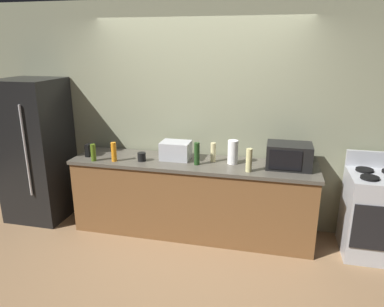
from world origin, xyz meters
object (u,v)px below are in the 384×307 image
Objects in this scene: stove_range at (374,214)px; bottle_vinegar at (249,160)px; mug_black at (142,157)px; cordless_phone at (89,150)px; bottle_olive_oil at (93,153)px; bottle_wine at (197,154)px; bottle_hand_soap at (213,152)px; bottle_dish_soap at (114,152)px; toaster_oven at (176,150)px; microwave at (289,156)px; paper_towel_roll at (233,152)px; refrigerator at (36,150)px.

stove_range is 4.26× the size of bottle_vinegar.
stove_range reaches higher than mug_black.
bottle_olive_oil is at bearing -47.45° from cordless_phone.
bottle_wine is at bearing 170.32° from bottle_vinegar.
stove_range is at bearing 2.43° from bottle_wine.
bottle_hand_soap is 1.13× the size of bottle_olive_oil.
stove_range is 7.20× the size of cordless_phone.
mug_black is at bearing -3.30° from cordless_phone.
bottle_wine is 1.21m from bottle_olive_oil.
bottle_dish_soap is 1.00× the size of bottle_hand_soap.
bottle_vinegar is 2.52× the size of mug_black.
bottle_hand_soap is at bearing 0.20° from toaster_oven.
toaster_oven is 0.72m from bottle_dish_soap.
cordless_phone is (-2.34, -0.12, -0.06)m from microwave.
stove_range is 10.72× the size of mug_black.
toaster_oven is 0.90m from bottle_vinegar.
microwave is at bearing 7.41° from bottle_wine.
bottle_dish_soap is at bearing -16.94° from cordless_phone.
bottle_dish_soap is at bearing -165.39° from mug_black.
paper_towel_roll is 1.73m from cordless_phone.
cordless_phone is 1.49× the size of mug_black.
paper_towel_roll reaches higher than stove_range.
cordless_phone is at bearing -177.09° from microwave.
bottle_wine is (-1.92, -0.08, 0.57)m from stove_range.
refrigerator is at bearing -178.45° from bottle_hand_soap.
bottle_hand_soap is at bearing 11.45° from mug_black.
mug_black is at bearing 176.33° from bottle_vinegar.
bottle_dish_soap is at bearing -174.00° from bottle_wine.
toaster_oven is 1.52× the size of bottle_dish_soap.
cordless_phone is (0.79, -0.07, 0.07)m from refrigerator.
paper_towel_roll is 0.41m from bottle_wine.
cordless_phone is (-1.05, -0.13, -0.03)m from toaster_oven.
mug_black is at bearing -178.18° from bottle_wine.
paper_towel_roll reaches higher than bottle_dish_soap.
refrigerator is 8.02× the size of bottle_hand_soap.
bottle_hand_soap is at bearing 1.55° from refrigerator.
stove_range is 1.46m from bottle_vinegar.
bottle_olive_oil is 1.97× the size of mug_black.
refrigerator is at bearing -178.12° from toaster_oven.
toaster_oven reaches higher than bottle_olive_oil.
paper_towel_roll is 1.36m from bottle_dish_soap.
bottle_wine reaches higher than bottle_vinegar.
mug_black is (0.55, 0.12, -0.05)m from bottle_olive_oil.
bottle_wine is 0.59m from bottle_vinegar.
toaster_oven is (1.84, 0.06, 0.10)m from refrigerator.
refrigerator is 6.67× the size of paper_towel_roll.
toaster_oven reaches higher than cordless_phone.
bottle_dish_soap is (0.38, -0.11, 0.04)m from cordless_phone.
bottle_dish_soap is 0.88× the size of bottle_vinegar.
refrigerator reaches higher than mug_black.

